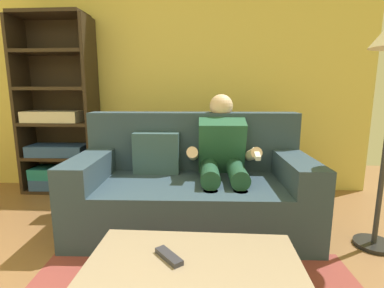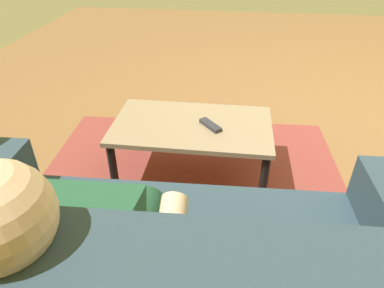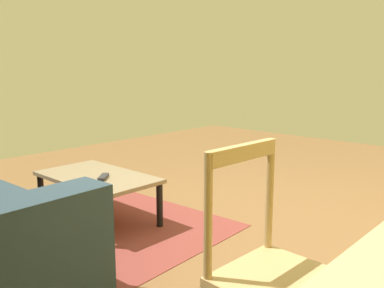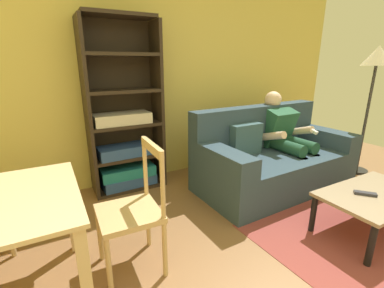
% 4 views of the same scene
% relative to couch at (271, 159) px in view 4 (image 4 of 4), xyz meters
% --- Properties ---
extents(wall_back, '(6.16, 0.12, 2.78)m').
position_rel_couch_xyz_m(wall_back, '(-1.15, 1.03, 1.05)').
color(wall_back, '#DBC660').
rests_on(wall_back, ground_plane).
extents(couch, '(1.93, 0.99, 0.95)m').
position_rel_couch_xyz_m(couch, '(0.00, 0.00, 0.00)').
color(couch, '#2D4251').
rests_on(couch, ground_plane).
extents(person_lounging, '(0.60, 0.93, 1.11)m').
position_rel_couch_xyz_m(person_lounging, '(0.26, 0.04, 0.24)').
color(person_lounging, '#23563D').
rests_on(person_lounging, ground_plane).
extents(coffee_table, '(0.98, 0.58, 0.38)m').
position_rel_couch_xyz_m(coffee_table, '(0.09, -1.16, -0.00)').
color(coffee_table, gray).
rests_on(coffee_table, ground_plane).
extents(tv_remote, '(0.15, 0.16, 0.02)m').
position_rel_couch_xyz_m(tv_remote, '(-0.03, -1.13, 0.05)').
color(tv_remote, '#2D2D38').
rests_on(tv_remote, coffee_table).
extents(bookshelf, '(0.83, 0.36, 1.95)m').
position_rel_couch_xyz_m(bookshelf, '(-1.56, 0.79, 0.42)').
color(bookshelf, '#2D2319').
rests_on(bookshelf, ground_plane).
extents(dining_chair_facing_couch, '(0.44, 0.44, 0.94)m').
position_rel_couch_xyz_m(dining_chair_facing_couch, '(-1.89, -0.57, 0.12)').
color(dining_chair_facing_couch, tan).
rests_on(dining_chair_facing_couch, ground_plane).
extents(area_rug, '(2.06, 1.49, 0.01)m').
position_rel_couch_xyz_m(area_rug, '(0.09, -1.16, -0.33)').
color(area_rug, brown).
rests_on(area_rug, ground_plane).
extents(floor_lamp, '(0.36, 0.36, 1.67)m').
position_rel_couch_xyz_m(floor_lamp, '(1.39, -0.27, 1.06)').
color(floor_lamp, black).
rests_on(floor_lamp, ground_plane).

